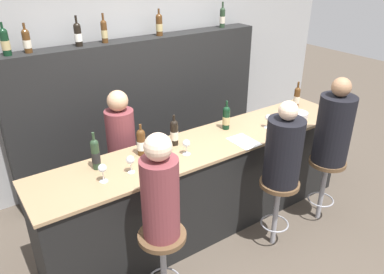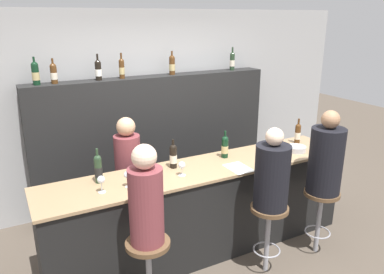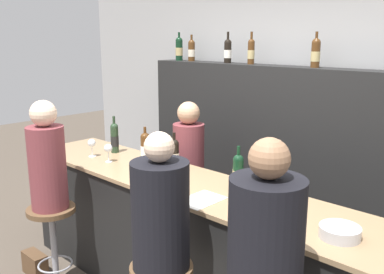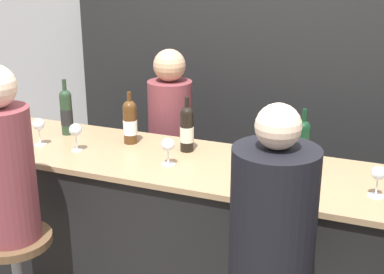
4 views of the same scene
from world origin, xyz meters
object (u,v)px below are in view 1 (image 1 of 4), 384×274
Objects in this scene: wine_glass_1 at (130,160)px; wine_glass_0 at (102,169)px; wine_bottle_counter_2 at (174,132)px; metal_bowl at (298,115)px; guest_seated_right at (334,127)px; guest_seated_middle at (284,149)px; wine_glass_3 at (268,118)px; wine_bottle_backbar_1 at (27,41)px; bartender at (123,160)px; wine_bottle_counter_0 at (95,154)px; wine_glass_2 at (186,144)px; wine_bottle_backbar_5 at (222,17)px; guest_seated_left at (160,192)px; wine_bottle_backbar_4 at (159,25)px; bar_stool_left at (163,250)px; wine_bottle_backbar_2 at (78,34)px; bar_stool_right at (325,174)px; wine_bottle_counter_1 at (141,142)px; wine_bottle_backbar_0 at (5,42)px; wine_bottle_counter_4 at (297,97)px; wine_bottle_backbar_3 at (104,31)px; wine_bottle_counter_3 at (226,117)px.

wine_glass_0 is at bearing -180.00° from wine_glass_1.
metal_bowl is at bearing -8.65° from wine_bottle_counter_2.
guest_seated_middle is at bearing -180.00° from guest_seated_right.
wine_glass_1 reaches higher than wine_glass_3.
bartender is (0.59, -0.67, -1.21)m from wine_bottle_backbar_1.
wine_glass_2 is (0.77, -0.23, -0.04)m from wine_bottle_counter_0.
wine_bottle_backbar_5 is at bearing 67.19° from guest_seated_middle.
wine_glass_2 is 0.17× the size of guest_seated_left.
wine_glass_3 is at bearing -0.00° from wine_glass_0.
wine_bottle_backbar_4 reaches higher than wine_bottle_counter_2.
guest_seated_right reaches higher than bar_stool_left.
wine_bottle_counter_0 is at bearing -107.14° from wine_bottle_backbar_2.
bar_stool_left is at bearing 180.00° from bar_stool_right.
bar_stool_right is at bearing -67.04° from wine_bottle_backbar_4.
wine_bottle_counter_1 is 1.90× the size of wine_glass_0.
wine_bottle_backbar_1 reaches higher than wine_bottle_counter_1.
metal_bowl is (2.60, -1.41, -0.88)m from wine_bottle_backbar_0.
wine_bottle_backbar_5 is (1.91, 0.00, 0.01)m from wine_bottle_backbar_2.
wine_bottle_counter_4 is 0.43× the size of bar_stool_right.
wine_bottle_backbar_5 is at bearing 0.00° from wine_bottle_backbar_3.
guest_seated_middle is at bearing -143.39° from wine_bottle_counter_4.
wine_bottle_backbar_0 is at bearing 111.21° from wine_glass_1.
wine_bottle_backbar_5 is 0.40× the size of guest_seated_middle.
wine_bottle_counter_4 is at bearing -79.68° from wine_bottle_backbar_5.
wine_bottle_counter_4 is at bearing -0.00° from wine_bottle_counter_3.
wine_bottle_backbar_5 is 2.21m from wine_glass_2.
guest_seated_right is (-0.33, -0.77, -0.01)m from wine_bottle_counter_4.
guest_seated_middle reaches higher than bar_stool_right.
wine_bottle_backbar_0 is at bearing 105.79° from wine_bottle_counter_0.
wine_glass_0 is 0.19× the size of guest_seated_left.
wine_bottle_backbar_5 is 2.82m from wine_glass_0.
guest_seated_right is at bearing -113.23° from wine_bottle_counter_4.
wine_glass_1 reaches higher than wine_glass_2.
wine_bottle_counter_3 is 1.46m from guest_seated_left.
wine_bottle_counter_0 reaches higher than wine_bottle_counter_2.
wine_bottle_backbar_0 is 0.35× the size of guest_seated_right.
guest_seated_left is (-0.18, -1.95, -0.78)m from wine_bottle_backbar_2.
wine_glass_0 is at bearing 111.57° from bar_stool_left.
wine_glass_0 is 2.30m from metal_bowl.
wine_bottle_backbar_4 is 1.94× the size of wine_glass_1.
wine_bottle_counter_0 is at bearing 180.00° from wine_bottle_counter_4.
guest_seated_left is 1.27m from guest_seated_middle.
guest_seated_right reaches higher than wine_bottle_counter_0.
wine_bottle_counter_2 reaches higher than wine_glass_1.
guest_seated_right is at bearing -36.85° from bartender.
wine_bottle_counter_3 reaches higher than bar_stool_left.
guest_seated_right is at bearing -23.98° from wine_bottle_counter_1.
metal_bowl is (2.41, -1.41, -0.87)m from wine_bottle_backbar_1.
wine_bottle_counter_2 reaches higher than wine_glass_2.
guest_seated_middle is at bearing -47.47° from wine_bottle_backbar_0.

